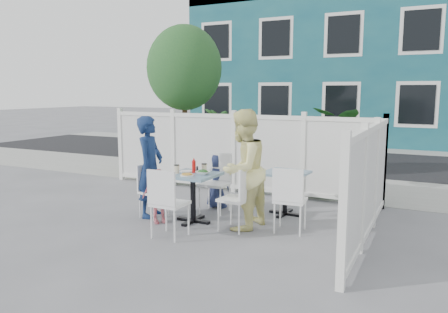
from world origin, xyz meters
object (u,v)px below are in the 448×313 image
at_px(man, 150,167).
at_px(toddler, 158,196).
at_px(spare_table, 285,182).
at_px(chair_near, 166,198).
at_px(chair_left, 151,186).
at_px(utility_cabinet, 176,145).
at_px(chair_back, 217,178).
at_px(chair_right, 240,194).
at_px(woman, 243,170).
at_px(boy, 217,180).
at_px(main_table, 193,185).

distance_m(man, toddler, 0.58).
height_order(spare_table, chair_near, chair_near).
distance_m(chair_left, man, 0.33).
distance_m(utility_cabinet, chair_near, 5.39).
xyz_separation_m(man, toddler, (0.33, -0.25, -0.40)).
xyz_separation_m(chair_back, toddler, (-0.51, -1.01, -0.15)).
relative_size(utility_cabinet, toddler, 1.52).
distance_m(utility_cabinet, chair_right, 5.23).
distance_m(chair_right, woman, 0.37).
height_order(spare_table, chair_left, chair_left).
height_order(chair_near, woman, woman).
bearing_deg(spare_table, chair_left, -151.13).
xyz_separation_m(chair_near, man, (-0.87, 0.83, 0.25)).
bearing_deg(woman, chair_right, 12.99).
bearing_deg(boy, main_table, 106.52).
relative_size(main_table, chair_left, 0.90).
bearing_deg(chair_back, boy, -67.37).
relative_size(spare_table, chair_back, 0.74).
bearing_deg(chair_near, main_table, 95.05).
height_order(main_table, chair_right, chair_right).
xyz_separation_m(main_table, chair_right, (0.84, -0.06, -0.05)).
bearing_deg(main_table, chair_right, -4.32).
distance_m(main_table, chair_back, 0.74).
relative_size(spare_table, man, 0.45).
bearing_deg(boy, woman, 148.64).
height_order(woman, boy, woman).
xyz_separation_m(utility_cabinet, boy, (2.66, -2.84, -0.16)).
bearing_deg(chair_back, chair_near, 89.08).
bearing_deg(chair_left, man, -122.76).
distance_m(chair_near, toddler, 0.80).
xyz_separation_m(utility_cabinet, main_table, (2.71, -3.78, -0.05)).
distance_m(spare_table, chair_right, 1.16).
relative_size(chair_back, man, 0.60).
distance_m(utility_cabinet, boy, 3.89).
relative_size(chair_left, toddler, 1.01).
bearing_deg(utility_cabinet, chair_near, -59.81).
bearing_deg(chair_left, chair_near, 58.45).
xyz_separation_m(utility_cabinet, spare_table, (3.88, -2.73, -0.09)).
bearing_deg(chair_right, woman, 9.30).
distance_m(utility_cabinet, spare_table, 4.75).
xyz_separation_m(woman, toddler, (-1.30, -0.33, -0.47)).
bearing_deg(main_table, chair_back, 86.90).
relative_size(main_table, spare_table, 1.05).
xyz_separation_m(main_table, chair_left, (-0.78, -0.04, -0.10)).
relative_size(chair_back, chair_near, 1.01).
bearing_deg(man, chair_right, -104.43).
relative_size(chair_near, man, 0.60).
relative_size(spare_table, boy, 0.75).
distance_m(utility_cabinet, toddler, 4.63).
distance_m(chair_left, boy, 1.22).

